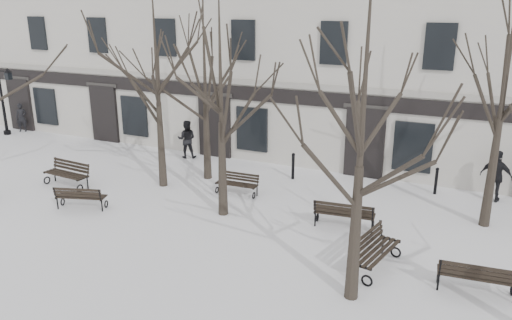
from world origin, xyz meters
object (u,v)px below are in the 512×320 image
Objects in this scene: bench_2 at (477,276)px; bench_3 at (237,183)px; bench_5 at (374,250)px; bench_0 at (67,173)px; bench_4 at (344,213)px; tree_1 at (220,73)px; bench_1 at (80,197)px; lamp_post at (5,97)px; tree_2 at (364,93)px.

bench_2 reaches higher than bench_3.
bench_5 is (-2.59, 0.23, 0.05)m from bench_2.
bench_4 is at bearing 8.48° from bench_0.
tree_1 is 4.79m from bench_3.
bench_3 is (4.35, 3.58, -0.03)m from bench_1.
lamp_post is at bearing 163.49° from tree_1.
tree_1 is at bearing 86.67° from bench_5.
lamp_post reaches higher than bench_1.
bench_4 is at bearing -18.62° from bench_3.
bench_5 reaches higher than bench_3.
bench_4 reaches higher than bench_3.
tree_1 is 5.95m from bench_4.
tree_2 reaches higher than bench_5.
bench_2 is 0.96× the size of bench_4.
bench_1 is 5.63m from bench_3.
tree_2 reaches higher than tree_1.
bench_0 is (-6.87, -0.12, -4.29)m from tree_1.
tree_2 is at bearing -9.34° from bench_0.
tree_1 is 16.60m from lamp_post.
bench_2 is (14.90, -1.65, -0.04)m from bench_0.
tree_1 is 3.83× the size of bench_0.
bench_5 is (12.31, -1.42, 0.01)m from bench_0.
bench_4 reaches higher than bench_1.
bench_3 is at bearing 72.07° from bench_5.
lamp_post is (-19.76, 4.07, 1.58)m from bench_4.
tree_2 reaches higher than bench_2.
bench_0 is 0.96× the size of bench_5.
bench_0 is at bearing -179.03° from tree_1.
bench_0 reaches higher than bench_1.
tree_1 is at bearing 5.80° from bench_0.
tree_2 is at bearing 21.91° from bench_2.
bench_2 is (12.77, -0.07, 0.03)m from bench_1.
tree_2 is 4.47× the size of bench_1.
tree_2 is 5.52m from bench_2.
bench_1 is 0.86× the size of bench_5.
bench_2 is 0.52× the size of lamp_post.
tree_2 is 4.12× the size of bench_4.
bench_2 is at bearing 27.04° from tree_2.
tree_2 is 4.01× the size of bench_0.
tree_1 reaches higher than lamp_post.
bench_0 is 1.11× the size of bench_1.
bench_2 is 0.90× the size of bench_5.
tree_2 is 4.97× the size of bench_3.
bench_3 is 0.83× the size of bench_4.
bench_1 is 12.77m from lamp_post.
lamp_post is (-23.73, 6.42, 1.61)m from bench_2.
bench_4 reaches higher than bench_2.
tree_1 reaches higher than bench_5.
tree_1 is 4.26× the size of bench_1.
lamp_post is at bearing -17.30° from bench_4.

